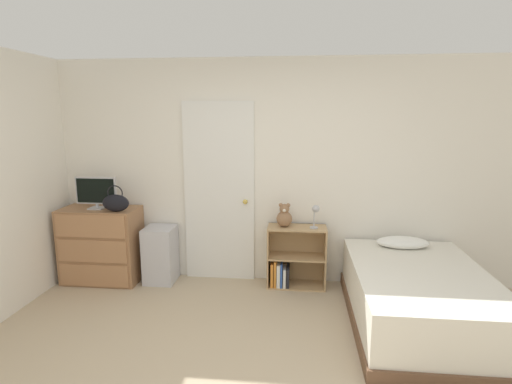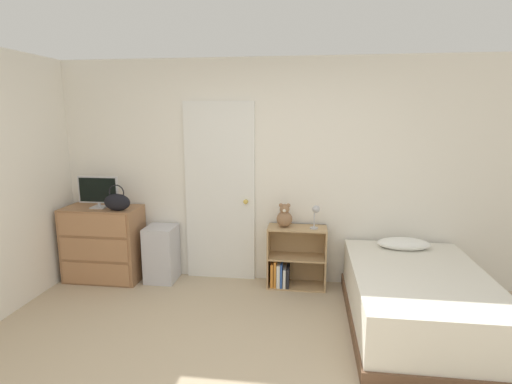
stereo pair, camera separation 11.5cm
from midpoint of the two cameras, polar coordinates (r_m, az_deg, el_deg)
The scene contains 10 objects.
wall_back at distance 4.58m, azimuth 2.07°, elevation 2.76°, with size 10.00×0.06×2.55m.
door_closed at distance 4.65m, azimuth -4.47°, elevation -0.09°, with size 0.82×0.09×2.08m.
dresser at distance 5.05m, azimuth -20.31°, elevation -6.92°, with size 0.87×0.46×0.87m.
tv at distance 4.89m, azimuth -21.00°, elevation 0.09°, with size 0.48×0.16×0.37m.
handbag at distance 4.69m, azimuth -18.57°, elevation -1.34°, with size 0.30×0.13×0.30m.
storage_bin at distance 4.85m, azimuth -12.67°, elevation -8.58°, with size 0.34×0.36×0.65m.
bookshelf at distance 4.62m, azimuth 5.83°, elevation -9.88°, with size 0.66×0.30×0.70m.
teddy_bear at distance 4.46m, azimuth 4.82°, elevation -3.55°, with size 0.18×0.18×0.27m.
desk_lamp at distance 4.40m, azimuth 9.26°, elevation -2.89°, with size 0.10×0.10×0.27m.
bed at distance 4.07m, azimuth 22.85°, elevation -13.97°, with size 1.21×1.83×0.65m.
Camera 2 is at (0.48, -2.33, 1.93)m, focal length 28.00 mm.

